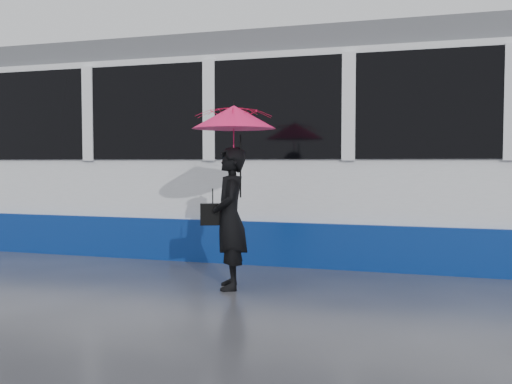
% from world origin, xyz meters
% --- Properties ---
extents(ground, '(90.00, 90.00, 0.00)m').
position_xyz_m(ground, '(0.00, 0.00, 0.00)').
color(ground, '#2C2C31').
rests_on(ground, ground).
extents(rails, '(34.00, 1.51, 0.02)m').
position_xyz_m(rails, '(0.00, 2.50, 0.01)').
color(rails, '#3F3D38').
rests_on(rails, ground).
extents(tram, '(26.00, 2.56, 3.35)m').
position_xyz_m(tram, '(-3.49, 2.50, 1.64)').
color(tram, white).
rests_on(tram, ground).
extents(woman, '(0.59, 0.70, 1.63)m').
position_xyz_m(woman, '(0.87, -0.26, 0.81)').
color(woman, black).
rests_on(woman, ground).
extents(umbrella, '(1.25, 1.25, 1.10)m').
position_xyz_m(umbrella, '(0.92, -0.26, 1.78)').
color(umbrella, '#E1136C').
rests_on(umbrella, ground).
extents(handbag, '(0.32, 0.23, 0.43)m').
position_xyz_m(handbag, '(0.65, -0.24, 0.85)').
color(handbag, black).
rests_on(handbag, ground).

